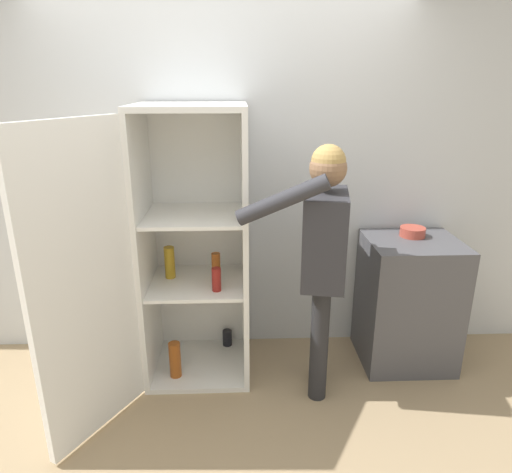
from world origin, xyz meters
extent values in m
plane|color=tan|center=(0.00, 0.00, 0.00)|extent=(12.00, 12.00, 0.00)
cube|color=silver|center=(0.00, 0.98, 1.27)|extent=(7.00, 0.06, 2.55)
cube|color=white|center=(-0.21, 0.61, 0.02)|extent=(0.70, 0.64, 0.04)
cube|color=white|center=(-0.21, 0.61, 1.82)|extent=(0.70, 0.64, 0.04)
cube|color=white|center=(-0.21, 0.91, 0.92)|extent=(0.70, 0.03, 1.77)
cube|color=white|center=(-0.54, 0.61, 0.92)|extent=(0.03, 0.64, 1.77)
cube|color=white|center=(0.12, 0.61, 0.92)|extent=(0.04, 0.64, 1.77)
cube|color=white|center=(-0.21, 0.61, 0.66)|extent=(0.63, 0.57, 0.02)
cube|color=white|center=(-0.21, 0.61, 1.14)|extent=(0.63, 0.57, 0.02)
cube|color=white|center=(-0.75, 0.00, 0.92)|extent=(0.39, 0.62, 1.77)
cylinder|color=#B78C1E|center=(-0.40, 0.68, 0.79)|extent=(0.07, 0.07, 0.22)
cylinder|color=black|center=(-0.02, 0.82, 0.10)|extent=(0.07, 0.07, 0.12)
cylinder|color=maroon|center=(-0.07, 0.46, 0.75)|extent=(0.06, 0.06, 0.16)
cylinder|color=#9E4C19|center=(-0.37, 0.44, 0.16)|extent=(0.08, 0.08, 0.26)
cylinder|color=#9E4C19|center=(-0.08, 0.61, 0.78)|extent=(0.06, 0.06, 0.20)
cylinder|color=#262628|center=(0.58, 0.24, 0.40)|extent=(0.11, 0.11, 0.79)
cylinder|color=#262628|center=(0.61, 0.42, 0.40)|extent=(0.11, 0.11, 0.79)
cube|color=#2D2D33|center=(0.60, 0.33, 1.07)|extent=(0.33, 0.49, 0.56)
sphere|color=#8C6647|center=(0.60, 0.33, 1.50)|extent=(0.22, 0.22, 0.22)
sphere|color=#AD894C|center=(0.60, 0.33, 1.53)|extent=(0.20, 0.20, 0.20)
cylinder|color=#2D2D33|center=(0.32, 0.12, 1.36)|extent=(0.52, 0.19, 0.31)
cylinder|color=#2D2D33|center=(0.65, 0.58, 1.05)|extent=(0.09, 0.09, 0.53)
cube|color=#4C4C51|center=(1.29, 0.65, 0.47)|extent=(0.63, 0.56, 0.93)
cylinder|color=#B24738|center=(1.30, 0.74, 0.96)|extent=(0.17, 0.17, 0.07)
camera|label=1|loc=(0.08, -2.25, 1.97)|focal=32.00mm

